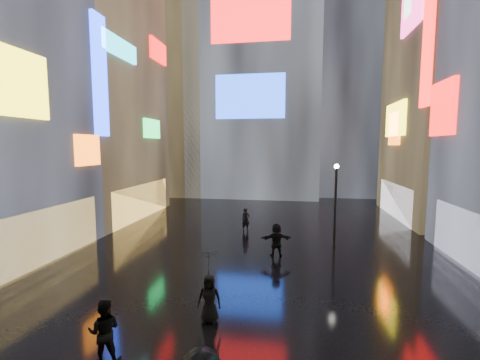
# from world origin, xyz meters

# --- Properties ---
(ground) EXTENTS (140.00, 140.00, 0.00)m
(ground) POSITION_xyz_m (0.00, 20.00, 0.00)
(ground) COLOR black
(ground) RESTS_ON ground
(building_left_far) EXTENTS (10.28, 12.00, 22.00)m
(building_left_far) POSITION_xyz_m (-15.98, 26.00, 10.98)
(building_left_far) COLOR black
(building_left_far) RESTS_ON ground
(building_right_far) EXTENTS (10.28, 12.00, 28.00)m
(building_right_far) POSITION_xyz_m (15.98, 30.00, 13.98)
(building_right_far) COLOR black
(building_right_far) RESTS_ON ground
(tower_main) EXTENTS (16.00, 14.20, 42.00)m
(tower_main) POSITION_xyz_m (-3.00, 43.97, 21.01)
(tower_main) COLOR black
(tower_main) RESTS_ON ground
(tower_flank_right) EXTENTS (12.00, 12.00, 34.00)m
(tower_flank_right) POSITION_xyz_m (9.00, 46.00, 17.00)
(tower_flank_right) COLOR black
(tower_flank_right) RESTS_ON ground
(tower_flank_left) EXTENTS (10.00, 10.00, 26.00)m
(tower_flank_left) POSITION_xyz_m (-14.00, 42.00, 13.00)
(tower_flank_left) COLOR black
(tower_flank_left) RESTS_ON ground
(lamp_far) EXTENTS (0.30, 0.30, 5.20)m
(lamp_far) POSITION_xyz_m (4.72, 20.64, 2.94)
(lamp_far) COLOR black
(lamp_far) RESTS_ON ground
(pedestrian_1) EXTENTS (1.10, 0.96, 1.90)m
(pedestrian_1) POSITION_xyz_m (-3.32, 7.85, 0.95)
(pedestrian_1) COLOR black
(pedestrian_1) RESTS_ON ground
(pedestrian_4) EXTENTS (0.90, 0.63, 1.74)m
(pedestrian_4) POSITION_xyz_m (-0.86, 10.45, 0.87)
(pedestrian_4) COLOR black
(pedestrian_4) RESTS_ON ground
(pedestrian_5) EXTENTS (1.86, 0.91, 1.93)m
(pedestrian_5) POSITION_xyz_m (1.15, 17.78, 0.96)
(pedestrian_5) COLOR black
(pedestrian_5) RESTS_ON ground
(pedestrian_6) EXTENTS (0.75, 0.66, 1.72)m
(pedestrian_6) POSITION_xyz_m (-1.40, 23.01, 0.86)
(pedestrian_6) COLOR black
(pedestrian_6) RESTS_ON ground
(umbrella_2) EXTENTS (1.31, 1.32, 0.89)m
(umbrella_2) POSITION_xyz_m (-0.86, 10.45, 2.18)
(umbrella_2) COLOR black
(umbrella_2) RESTS_ON pedestrian_4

